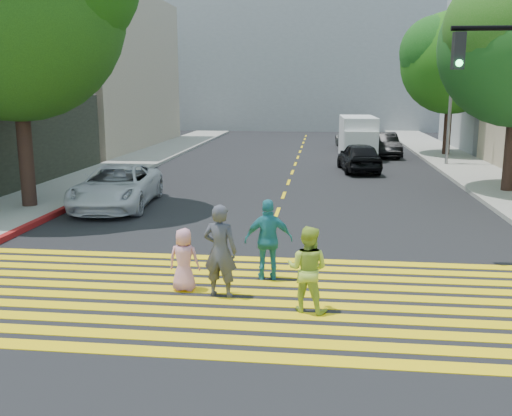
% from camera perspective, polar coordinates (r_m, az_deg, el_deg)
% --- Properties ---
extents(ground, '(120.00, 120.00, 0.00)m').
position_cam_1_polar(ground, '(9.97, -2.04, -11.49)').
color(ground, black).
extents(sidewalk_left, '(3.00, 40.00, 0.15)m').
position_cam_1_polar(sidewalk_left, '(32.81, -11.00, 4.92)').
color(sidewalk_left, gray).
rests_on(sidewalk_left, ground).
extents(sidewalk_right, '(3.00, 60.00, 0.15)m').
position_cam_1_polar(sidewalk_right, '(25.37, 22.83, 2.18)').
color(sidewalk_right, gray).
rests_on(sidewalk_right, ground).
extents(curb_red, '(0.20, 8.00, 0.16)m').
position_cam_1_polar(curb_red, '(17.62, -21.68, -1.66)').
color(curb_red, maroon).
rests_on(curb_red, ground).
extents(crosswalk, '(13.40, 5.30, 0.01)m').
position_cam_1_polar(crosswalk, '(11.14, -1.04, -8.88)').
color(crosswalk, yellow).
rests_on(crosswalk, ground).
extents(lane_line, '(0.12, 34.40, 0.01)m').
position_cam_1_polar(lane_line, '(31.82, 4.09, 4.77)').
color(lane_line, yellow).
rests_on(lane_line, ground).
extents(building_left_tan, '(12.00, 16.00, 10.00)m').
position_cam_1_polar(building_left_tan, '(40.94, -18.99, 12.76)').
color(building_left_tan, tan).
rests_on(building_left_tan, ground).
extents(backdrop_block, '(30.00, 8.00, 12.00)m').
position_cam_1_polar(backdrop_block, '(57.09, 5.40, 13.94)').
color(backdrop_block, gray).
rests_on(backdrop_block, ground).
extents(tree_right_far, '(6.76, 6.43, 8.38)m').
position_cam_1_polar(tree_right_far, '(35.30, 19.14, 14.06)').
color(tree_right_far, black).
rests_on(tree_right_far, ground).
extents(pedestrian_man, '(0.73, 0.54, 1.82)m').
position_cam_1_polar(pedestrian_man, '(10.93, -3.60, -4.30)').
color(pedestrian_man, '#3C3D48').
rests_on(pedestrian_man, ground).
extents(pedestrian_woman, '(0.90, 0.78, 1.58)m').
position_cam_1_polar(pedestrian_woman, '(10.28, 5.18, -6.11)').
color(pedestrian_woman, '#A7C63E').
rests_on(pedestrian_woman, ground).
extents(pedestrian_child, '(0.64, 0.44, 1.27)m').
position_cam_1_polar(pedestrian_child, '(11.39, -7.21, -5.15)').
color(pedestrian_child, pink).
rests_on(pedestrian_child, ground).
extents(pedestrian_extra, '(1.07, 0.59, 1.72)m').
position_cam_1_polar(pedestrian_extra, '(11.89, 1.27, -3.20)').
color(pedestrian_extra, teal).
rests_on(pedestrian_extra, ground).
extents(white_sedan, '(2.75, 5.21, 1.40)m').
position_cam_1_polar(white_sedan, '(19.78, -13.75, 2.10)').
color(white_sedan, silver).
rests_on(white_sedan, ground).
extents(dark_car_near, '(2.13, 4.33, 1.42)m').
position_cam_1_polar(dark_car_near, '(27.84, 10.27, 5.04)').
color(dark_car_near, black).
rests_on(dark_car_near, ground).
extents(silver_car, '(2.60, 5.23, 1.46)m').
position_cam_1_polar(silver_car, '(38.80, 9.80, 6.99)').
color(silver_car, gray).
rests_on(silver_car, ground).
extents(dark_car_parked, '(1.80, 4.33, 1.39)m').
position_cam_1_polar(dark_car_parked, '(34.38, 12.63, 6.20)').
color(dark_car_parked, black).
rests_on(dark_car_parked, ground).
extents(white_van, '(2.01, 5.03, 2.35)m').
position_cam_1_polar(white_van, '(33.29, 10.14, 6.85)').
color(white_van, silver).
rests_on(white_van, ground).
extents(street_lamp, '(1.99, 0.37, 8.80)m').
position_cam_1_polar(street_lamp, '(30.54, 18.74, 13.37)').
color(street_lamp, gray).
rests_on(street_lamp, ground).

